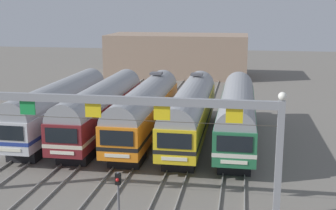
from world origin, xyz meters
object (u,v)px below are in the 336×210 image
object	(u,v)px
yard_signal_mast	(118,188)
catenary_gantry	(93,117)
commuter_train_yellow	(190,110)
commuter_train_green	(237,112)
commuter_train_orange	(145,108)
commuter_train_silver	(59,105)
commuter_train_maroon	(102,107)

from	to	relation	value
yard_signal_mast	catenary_gantry	bearing A→B (deg)	132.39
commuter_train_yellow	commuter_train_green	bearing A→B (deg)	-0.06
commuter_train_green	catenary_gantry	distance (m)	15.75
commuter_train_orange	yard_signal_mast	size ratio (longest dim) A/B	6.23
commuter_train_silver	commuter_train_green	world-z (taller)	same
catenary_gantry	commuter_train_maroon	bearing A→B (deg)	105.97
commuter_train_silver	commuter_train_orange	world-z (taller)	commuter_train_orange
commuter_train_yellow	commuter_train_green	distance (m)	3.86
commuter_train_orange	commuter_train_green	world-z (taller)	commuter_train_orange
commuter_train_maroon	catenary_gantry	xyz separation A→B (m)	(3.86, -13.49, 2.53)
commuter_train_silver	commuter_train_maroon	world-z (taller)	same
commuter_train_yellow	catenary_gantry	size ratio (longest dim) A/B	0.87
commuter_train_orange	catenary_gantry	size ratio (longest dim) A/B	0.87
commuter_train_silver	commuter_train_maroon	distance (m)	3.86
yard_signal_mast	commuter_train_green	bearing A→B (deg)	69.64
yard_signal_mast	commuter_train_orange	bearing A→B (deg)	97.05
commuter_train_orange	catenary_gantry	xyz separation A→B (m)	(-0.00, -13.50, 2.53)
commuter_train_yellow	catenary_gantry	bearing A→B (deg)	-105.97
commuter_train_yellow	catenary_gantry	xyz separation A→B (m)	(-3.86, -13.50, 2.53)
commuter_train_maroon	commuter_train_yellow	distance (m)	7.72
catenary_gantry	yard_signal_mast	xyz separation A→B (m)	(1.93, -2.12, -3.19)
commuter_train_maroon	catenary_gantry	distance (m)	14.26
commuter_train_silver	commuter_train_green	xyz separation A→B (m)	(15.45, 0.00, 0.00)
commuter_train_orange	yard_signal_mast	world-z (taller)	commuter_train_orange
commuter_train_orange	commuter_train_yellow	xyz separation A→B (m)	(3.86, 0.00, 0.00)
commuter_train_orange	commuter_train_green	distance (m)	7.72
commuter_train_silver	commuter_train_yellow	world-z (taller)	commuter_train_yellow
commuter_train_orange	catenary_gantry	world-z (taller)	catenary_gantry
commuter_train_maroon	catenary_gantry	world-z (taller)	catenary_gantry
commuter_train_maroon	yard_signal_mast	world-z (taller)	commuter_train_maroon
commuter_train_green	catenary_gantry	size ratio (longest dim) A/B	0.87
catenary_gantry	commuter_train_green	bearing A→B (deg)	60.21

